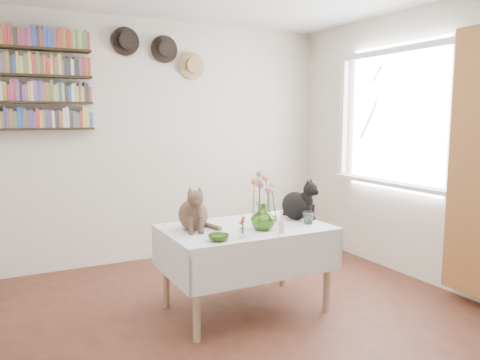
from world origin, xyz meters
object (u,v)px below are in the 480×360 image
dining_table (246,247)px  flower_vase (263,217)px  tabby_cat (193,207)px  bookshelf_unit (34,80)px  black_cat (296,198)px

dining_table → flower_vase: size_ratio=6.44×
dining_table → tabby_cat: 0.53m
flower_vase → bookshelf_unit: 2.47m
tabby_cat → flower_vase: tabby_cat is taller
tabby_cat → bookshelf_unit: 2.02m
dining_table → tabby_cat: tabby_cat is taller
dining_table → bookshelf_unit: 2.46m
dining_table → tabby_cat: bearing=166.9°
bookshelf_unit → flower_vase: bearing=-50.9°
tabby_cat → flower_vase: bearing=-14.6°
black_cat → flower_vase: bearing=171.6°
dining_table → flower_vase: bearing=-66.6°
dining_table → flower_vase: (0.07, -0.15, 0.26)m
dining_table → bookshelf_unit: bookshelf_unit is taller
bookshelf_unit → black_cat: bearing=-39.7°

